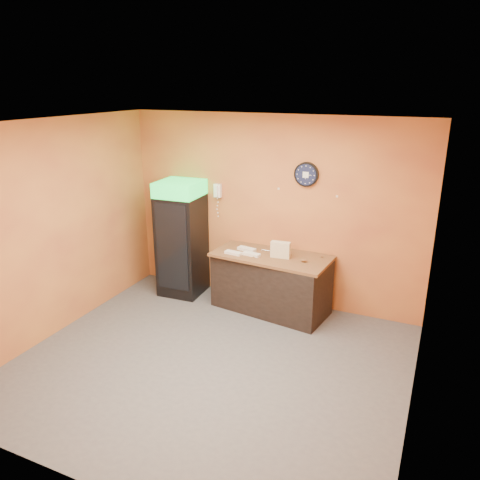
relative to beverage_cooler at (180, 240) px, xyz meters
The scene contains 15 objects.
floor 2.28m from the beverage_cooler, 49.99° to the right, with size 4.50×4.50×0.00m, color #47474C.
back_wall 1.50m from the beverage_cooler, 16.12° to the left, with size 4.50×0.02×2.80m, color #D3863B.
left_wall 1.92m from the beverage_cooler, 119.18° to the right, with size 0.02×4.00×2.80m, color #D3863B.
right_wall 3.98m from the beverage_cooler, 24.08° to the right, with size 0.02×4.00×2.80m, color #D3863B.
ceiling 2.85m from the beverage_cooler, 49.99° to the right, with size 4.50×4.00×0.02m, color white.
beverage_cooler is the anchor object (origin of this frame).
prep_counter 1.57m from the beverage_cooler, ahead, with size 1.65×0.73×0.82m, color black.
wall_clock 2.20m from the beverage_cooler, 11.00° to the left, with size 0.34×0.06×0.34m.
wall_phone 0.96m from the beverage_cooler, 34.71° to the left, with size 0.11×0.10×0.21m.
butcher_paper 1.50m from the beverage_cooler, ahead, with size 1.67×0.80×0.04m, color brown.
sub_roll_stack 1.65m from the beverage_cooler, ahead, with size 0.28×0.12×0.23m.
wrapped_sandwich_left 1.00m from the beverage_cooler, ahead, with size 0.25×0.10×0.04m, color silver.
wrapped_sandwich_mid 1.25m from the beverage_cooler, ahead, with size 0.26×0.10×0.04m, color silver.
wrapped_sandwich_right 1.10m from the beverage_cooler, ahead, with size 0.28×0.11×0.04m, color silver.
kitchen_tool 1.46m from the beverage_cooler, ahead, with size 0.06×0.06×0.06m, color silver.
Camera 1 is at (2.30, -4.27, 3.20)m, focal length 35.00 mm.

